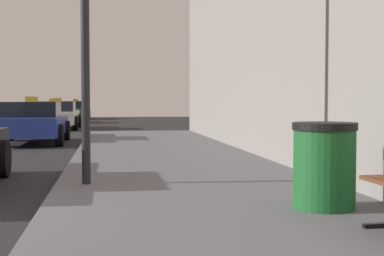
{
  "coord_description": "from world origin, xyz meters",
  "views": [
    {
      "loc": [
        2.75,
        -5.92,
        1.3
      ],
      "look_at": [
        3.74,
        0.83,
        0.98
      ],
      "focal_mm": 53.23,
      "sensor_mm": 36.0,
      "label": 1
    }
  ],
  "objects": [
    {
      "name": "car_green",
      "position": [
        0.42,
        35.09,
        0.64
      ],
      "size": [
        1.92,
        4.01,
        1.43
      ],
      "color": "#196638",
      "rests_on": "ground_plane"
    },
    {
      "name": "car_blue",
      "position": [
        0.44,
        11.9,
        0.65
      ],
      "size": [
        2.03,
        4.13,
        1.43
      ],
      "color": "#233899",
      "rests_on": "ground_plane"
    },
    {
      "name": "car_silver",
      "position": [
        -0.53,
        28.34,
        0.65
      ],
      "size": [
        1.99,
        4.24,
        1.43
      ],
      "color": "#B7B7BF",
      "rests_on": "ground_plane"
    },
    {
      "name": "sidewalk",
      "position": [
        4.0,
        0.0,
        0.07
      ],
      "size": [
        4.0,
        32.0,
        0.15
      ],
      "primitive_type": "cube",
      "color": "#5B5B60",
      "rests_on": "ground_plane"
    },
    {
      "name": "trash_bin",
      "position": [
        5.03,
        -0.14,
        0.61
      ],
      "size": [
        0.69,
        0.69,
        0.92
      ],
      "color": "#195926",
      "rests_on": "sidewalk"
    },
    {
      "name": "car_white",
      "position": [
        0.41,
        20.82,
        0.65
      ],
      "size": [
        1.94,
        4.52,
        1.43
      ],
      "color": "white",
      "rests_on": "ground_plane"
    }
  ]
}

